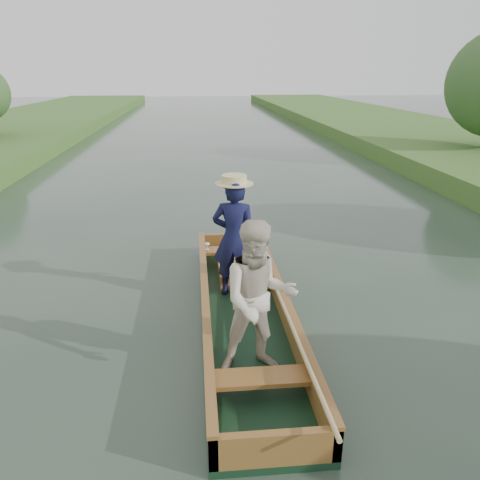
{
  "coord_description": "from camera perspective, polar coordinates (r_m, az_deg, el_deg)",
  "views": [
    {
      "loc": [
        -0.58,
        -5.43,
        3.14
      ],
      "look_at": [
        0.0,
        0.6,
        0.95
      ],
      "focal_mm": 35.0,
      "sensor_mm": 36.0,
      "label": 1
    }
  ],
  "objects": [
    {
      "name": "trees_far",
      "position": [
        12.92,
        -0.84,
        17.3
      ],
      "size": [
        22.7,
        16.28,
        4.55
      ],
      "color": "#47331E",
      "rests_on": "ground"
    },
    {
      "name": "ground",
      "position": [
        6.3,
        0.53,
        -10.03
      ],
      "size": [
        120.0,
        120.0,
        0.0
      ],
      "primitive_type": "plane",
      "color": "#283D30",
      "rests_on": "ground"
    },
    {
      "name": "punt",
      "position": [
        5.85,
        0.85,
        -5.73
      ],
      "size": [
        1.14,
        5.24,
        1.82
      ],
      "color": "black",
      "rests_on": "ground"
    }
  ]
}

